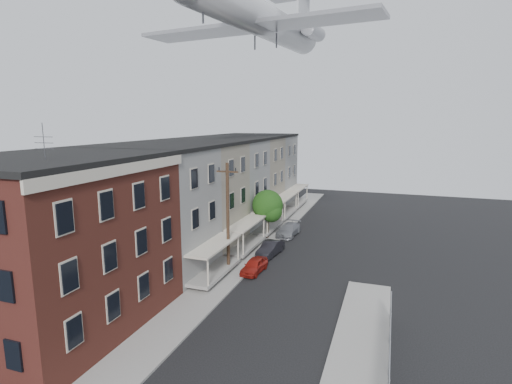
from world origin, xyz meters
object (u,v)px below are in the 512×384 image
at_px(car_near, 254,266).
at_px(car_far, 289,230).
at_px(utility_pole, 228,217).
at_px(street_tree, 269,207).
at_px(car_mid, 270,248).
at_px(airplane, 264,20).

height_order(car_near, car_far, car_far).
distance_m(utility_pole, street_tree, 10.00).
distance_m(car_mid, car_far, 6.70).
distance_m(street_tree, car_far, 3.80).
xyz_separation_m(utility_pole, car_near, (2.00, 0.66, -4.09)).
bearing_deg(airplane, street_tree, 5.29).
bearing_deg(car_far, street_tree, -127.22).
bearing_deg(airplane, car_near, -76.43).
xyz_separation_m(utility_pole, car_far, (2.00, 11.86, -4.03)).
bearing_deg(street_tree, airplane, -174.71).
height_order(utility_pole, airplane, airplane).
relative_size(street_tree, car_far, 1.18).
distance_m(car_near, airplane, 23.12).
bearing_deg(airplane, car_far, 41.71).
bearing_deg(car_mid, airplane, 122.14).
relative_size(car_mid, airplane, 0.14).
bearing_deg(car_mid, car_near, -83.11).
relative_size(street_tree, airplane, 0.19).
bearing_deg(utility_pole, car_near, 18.17).
height_order(car_near, car_mid, car_mid).
distance_m(street_tree, airplane, 18.23).
height_order(street_tree, car_mid, street_tree).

